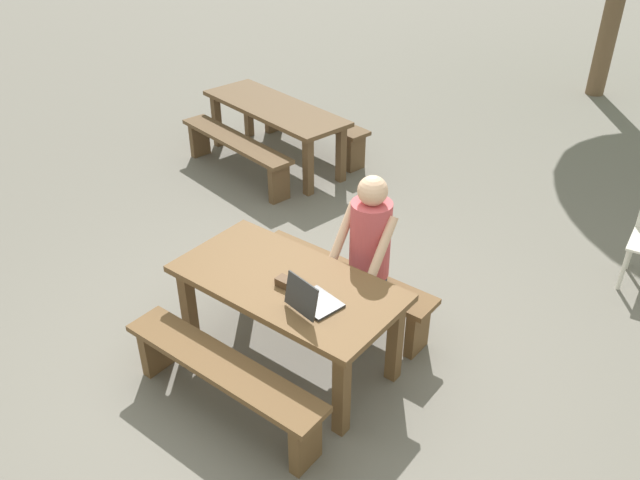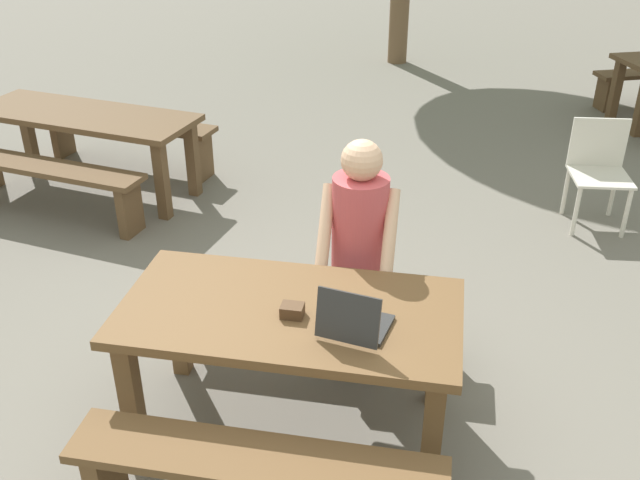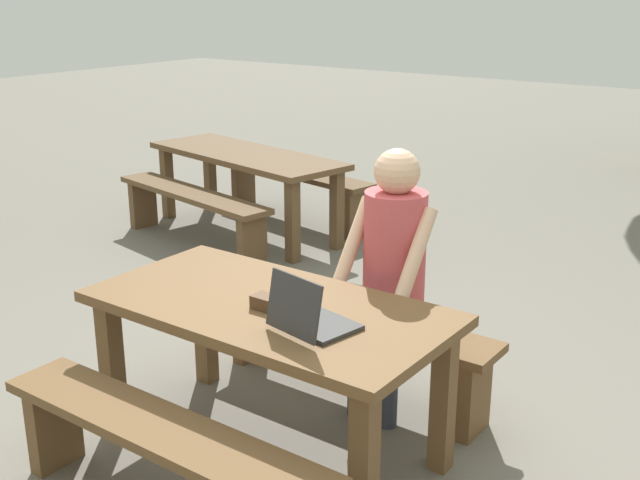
{
  "view_description": "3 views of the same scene",
  "coord_description": "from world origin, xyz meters",
  "px_view_note": "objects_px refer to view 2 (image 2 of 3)",
  "views": [
    {
      "loc": [
        2.48,
        -2.8,
        3.45
      ],
      "look_at": [
        0.1,
        0.25,
        1.0
      ],
      "focal_mm": 36.57,
      "sensor_mm": 36.0,
      "label": 1
    },
    {
      "loc": [
        0.67,
        -2.77,
        2.7
      ],
      "look_at": [
        0.1,
        0.25,
        1.0
      ],
      "focal_mm": 40.11,
      "sensor_mm": 36.0,
      "label": 2
    },
    {
      "loc": [
        2.12,
        -2.54,
        2.11
      ],
      "look_at": [
        0.1,
        0.25,
        1.0
      ],
      "focal_mm": 44.63,
      "sensor_mm": 36.0,
      "label": 3
    }
  ],
  "objects_px": {
    "small_pouch": "(292,311)",
    "person_seated": "(359,239)",
    "laptop": "(354,322)",
    "picnic_table_rear": "(85,125)",
    "picnic_table_front": "(290,328)",
    "plastic_chair": "(598,170)"
  },
  "relations": [
    {
      "from": "laptop",
      "to": "plastic_chair",
      "type": "relative_size",
      "value": 0.41
    },
    {
      "from": "picnic_table_front",
      "to": "laptop",
      "type": "distance_m",
      "value": 0.4
    },
    {
      "from": "small_pouch",
      "to": "plastic_chair",
      "type": "bearing_deg",
      "value": 56.68
    },
    {
      "from": "picnic_table_front",
      "to": "laptop",
      "type": "relative_size",
      "value": 4.8
    },
    {
      "from": "laptop",
      "to": "small_pouch",
      "type": "distance_m",
      "value": 0.31
    },
    {
      "from": "picnic_table_front",
      "to": "small_pouch",
      "type": "relative_size",
      "value": 15.46
    },
    {
      "from": "small_pouch",
      "to": "person_seated",
      "type": "distance_m",
      "value": 0.74
    },
    {
      "from": "laptop",
      "to": "picnic_table_rear",
      "type": "xyz_separation_m",
      "value": [
        -2.7,
        2.7,
        -0.2
      ]
    },
    {
      "from": "picnic_table_front",
      "to": "small_pouch",
      "type": "height_order",
      "value": "small_pouch"
    },
    {
      "from": "picnic_table_front",
      "to": "picnic_table_rear",
      "type": "height_order",
      "value": "picnic_table_front"
    },
    {
      "from": "laptop",
      "to": "plastic_chair",
      "type": "height_order",
      "value": "laptop"
    },
    {
      "from": "picnic_table_front",
      "to": "plastic_chair",
      "type": "bearing_deg",
      "value": 55.73
    },
    {
      "from": "laptop",
      "to": "picnic_table_rear",
      "type": "distance_m",
      "value": 3.83
    },
    {
      "from": "plastic_chair",
      "to": "picnic_table_rear",
      "type": "relative_size",
      "value": 0.4
    },
    {
      "from": "picnic_table_front",
      "to": "plastic_chair",
      "type": "relative_size",
      "value": 1.99
    },
    {
      "from": "small_pouch",
      "to": "picnic_table_rear",
      "type": "bearing_deg",
      "value": 132.43
    },
    {
      "from": "plastic_chair",
      "to": "laptop",
      "type": "bearing_deg",
      "value": -123.84
    },
    {
      "from": "plastic_chair",
      "to": "picnic_table_rear",
      "type": "distance_m",
      "value": 4.25
    },
    {
      "from": "picnic_table_front",
      "to": "small_pouch",
      "type": "bearing_deg",
      "value": -65.53
    },
    {
      "from": "small_pouch",
      "to": "person_seated",
      "type": "bearing_deg",
      "value": 72.92
    },
    {
      "from": "laptop",
      "to": "small_pouch",
      "type": "bearing_deg",
      "value": -3.41
    },
    {
      "from": "picnic_table_front",
      "to": "laptop",
      "type": "xyz_separation_m",
      "value": [
        0.33,
        -0.14,
        0.18
      ]
    }
  ]
}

